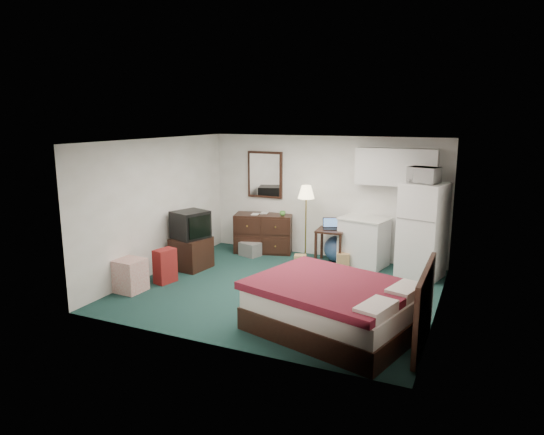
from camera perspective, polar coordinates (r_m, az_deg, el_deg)
The scene contains 25 objects.
floor at distance 8.34m, azimuth 1.15°, elevation -8.42°, with size 5.00×4.50×0.01m, color black.
ceiling at distance 7.83m, azimuth 1.22°, elevation 9.01°, with size 5.00×4.50×0.01m, color beige.
walls at distance 7.99m, azimuth 1.19°, elevation 0.02°, with size 5.01×4.51×2.50m.
mirror at distance 10.47m, azimuth -0.83°, elevation 5.06°, with size 0.80×0.06×1.00m, color white, non-canonical shape.
upper_cabinets at distance 9.46m, azimuth 14.41°, elevation 5.79°, with size 1.50×0.35×0.70m, color silver, non-canonical shape.
headboard at distance 6.47m, azimuth 17.50°, elevation -9.91°, with size 0.06×1.56×1.00m, color black, non-canonical shape.
dresser at distance 10.45m, azimuth -0.99°, elevation -1.84°, with size 1.22×0.55×0.83m, color black, non-canonical shape.
floor_lamp at distance 9.79m, azimuth 3.99°, elevation -0.68°, with size 0.33×0.33×1.54m, color gold, non-canonical shape.
desk at distance 9.74m, azimuth 6.92°, elevation -3.37°, with size 0.54×0.54×0.69m, color black, non-canonical shape.
exercise_ball at distance 9.89m, azimuth 7.65°, elevation -3.64°, with size 0.53×0.53×0.53m, color #304E7F.
kitchen_counter at distance 9.66m, azimuth 10.75°, elevation -2.90°, with size 0.85×0.64×0.93m, color silver, non-canonical shape.
fridge at distance 9.13m, azimuth 17.28°, elevation -1.49°, with size 0.71×0.71×1.73m, color white, non-canonical shape.
bed at distance 6.76m, azimuth 7.26°, elevation -10.44°, with size 2.09×1.63×0.67m, color #59151E, non-canonical shape.
tv_stand at distance 9.48m, azimuth -9.47°, elevation -4.15°, with size 0.60×0.66×0.60m, color black, non-canonical shape.
suitcase at distance 8.77m, azimuth -12.47°, elevation -5.58°, with size 0.23×0.37×0.61m, color #5E0609, non-canonical shape.
retail_box at distance 8.50m, azimuth -16.35°, elevation -6.55°, with size 0.44×0.44×0.55m, color silver, non-canonical shape.
file_bin at distance 10.22m, azimuth -2.58°, elevation -3.74°, with size 0.41×0.31×0.29m, color slate, non-canonical shape.
cardboard_box_a at distance 9.65m, azimuth 3.33°, elevation -4.98°, with size 0.23×0.19×0.19m, color #A38951, non-canonical shape.
cardboard_box_b at distance 9.57m, azimuth 8.36°, elevation -4.94°, with size 0.24×0.29×0.29m, color #A38951, non-canonical shape.
laptop at distance 9.63m, azimuth 6.97°, elevation -0.78°, with size 0.31×0.25×0.21m, color black, non-canonical shape.
crt_tv at distance 9.36m, azimuth -9.58°, elevation -0.83°, with size 0.56×0.61×0.52m, color black, non-canonical shape.
microwave at distance 8.93m, azimuth 17.44°, elevation 5.00°, with size 0.51×0.28×0.35m, color white.
book_a at distance 10.32m, azimuth -2.40°, elevation 0.93°, with size 0.15×0.02×0.21m, color #A38951.
book_b at distance 10.41m, azimuth -1.34°, elevation 1.04°, with size 0.16×0.02×0.21m, color #A38951.
mug at distance 10.18m, azimuth 1.26°, elevation 0.56°, with size 0.13×0.10×0.13m, color #52A041.
Camera 1 is at (3.07, -7.19, 2.89)m, focal length 32.00 mm.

